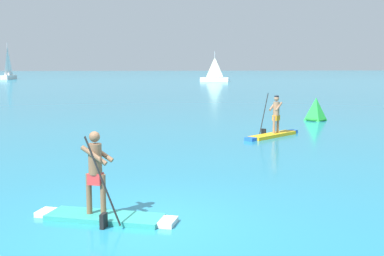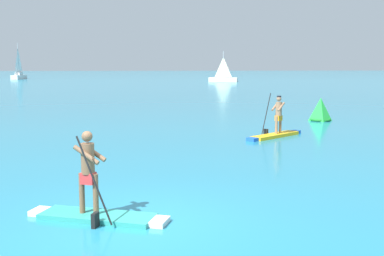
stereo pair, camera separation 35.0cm
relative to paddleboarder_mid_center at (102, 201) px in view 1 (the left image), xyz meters
The scene contains 6 objects.
ground 0.89m from the paddleboarder_mid_center, 21.29° to the right, with size 440.00×440.00×0.00m, color teal.
paddleboarder_mid_center is the anchor object (origin of this frame).
paddleboarder_far_right 11.86m from the paddleboarder_mid_center, 57.66° to the left, with size 2.84×2.41×1.82m.
race_marker_buoy 18.52m from the paddleboarder_mid_center, 56.32° to the left, with size 1.13×1.13×1.23m.
sailboat_left_horizon 94.89m from the paddleboarder_mid_center, 105.52° to the left, with size 2.07×5.35×7.38m.
sailboat_right_horizon 74.97m from the paddleboarder_mid_center, 79.02° to the left, with size 5.23×2.97×5.29m.
Camera 1 is at (-0.04, -8.73, 3.00)m, focal length 44.16 mm.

